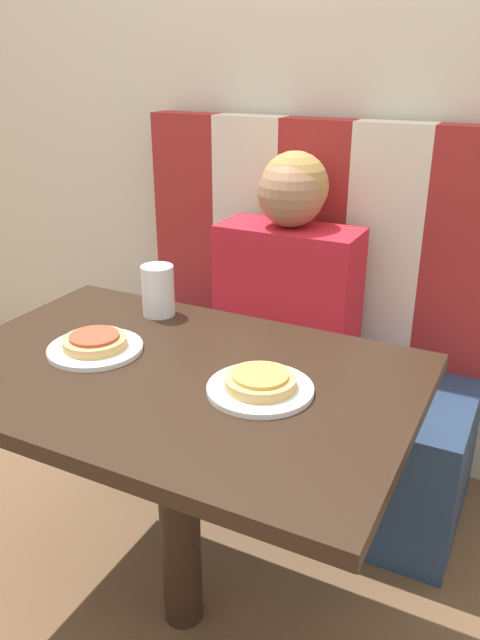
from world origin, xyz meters
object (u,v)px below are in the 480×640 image
(plate_right, at_px, (260,389))
(pizza_right, at_px, (260,381))
(plate_left, at_px, (95,349))
(drinking_cup, at_px, (158,290))
(person, at_px, (289,268))
(pizza_left, at_px, (94,341))

(plate_right, bearing_deg, pizza_right, 179.55)
(pizza_right, bearing_deg, plate_right, -0.45)
(plate_left, bearing_deg, drinking_cup, 88.33)
(person, relative_size, pizza_right, 4.53)
(plate_right, xyz_separation_m, pizza_left, (-0.42, 0.00, 0.02))
(plate_right, height_order, drinking_cup, drinking_cup)
(pizza_right, distance_m, drinking_cup, 0.49)
(drinking_cup, bearing_deg, plate_left, -91.67)
(pizza_left, bearing_deg, plate_right, -0.00)
(plate_left, xyz_separation_m, drinking_cup, (0.01, 0.26, 0.06))
(person, bearing_deg, pizza_right, -72.25)
(person, height_order, plate_left, person)
(plate_left, distance_m, drinking_cup, 0.26)
(plate_left, xyz_separation_m, plate_right, (0.42, 0.00, 0.00))
(plate_left, xyz_separation_m, pizza_left, (0.00, 0.00, 0.02))
(person, xyz_separation_m, pizza_left, (-0.21, -0.66, -0.02))
(plate_right, bearing_deg, person, 107.75)
(pizza_left, height_order, drinking_cup, drinking_cup)
(person, xyz_separation_m, plate_left, (-0.21, -0.66, -0.04))
(person, distance_m, pizza_left, 0.69)
(pizza_left, bearing_deg, plate_left, -179.55)
(person, relative_size, plate_left, 3.03)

